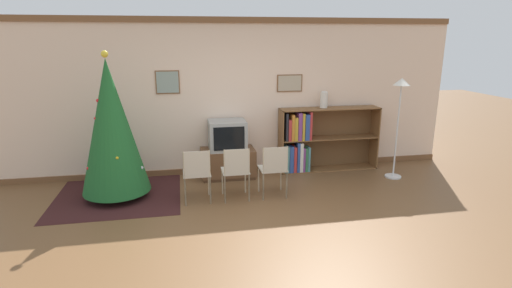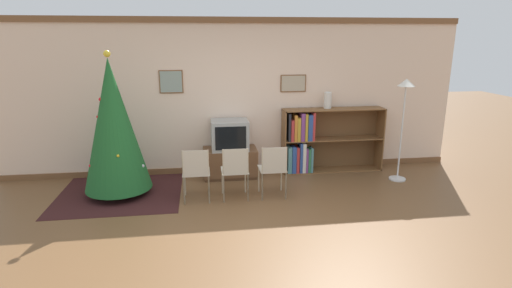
{
  "view_description": "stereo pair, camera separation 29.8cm",
  "coord_description": "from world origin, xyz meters",
  "px_view_note": "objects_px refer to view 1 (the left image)",
  "views": [
    {
      "loc": [
        -0.87,
        -4.44,
        2.38
      ],
      "look_at": [
        0.23,
        1.34,
        0.79
      ],
      "focal_mm": 28.0,
      "sensor_mm": 36.0,
      "label": 1
    },
    {
      "loc": [
        -0.58,
        -4.49,
        2.38
      ],
      "look_at": [
        0.23,
        1.34,
        0.79
      ],
      "focal_mm": 28.0,
      "sensor_mm": 36.0,
      "label": 2
    }
  ],
  "objects_px": {
    "bookshelf": "(310,140)",
    "vase": "(324,99)",
    "christmas_tree": "(112,127)",
    "folding_chair_left": "(197,172)",
    "television": "(227,135)",
    "folding_chair_center": "(236,170)",
    "folding_chair_right": "(274,168)",
    "standing_lamp": "(400,102)",
    "tv_console": "(228,163)"
  },
  "relations": [
    {
      "from": "christmas_tree",
      "to": "folding_chair_left",
      "type": "relative_size",
      "value": 2.67
    },
    {
      "from": "bookshelf",
      "to": "standing_lamp",
      "type": "bearing_deg",
      "value": -26.33
    },
    {
      "from": "folding_chair_right",
      "to": "bookshelf",
      "type": "relative_size",
      "value": 0.45
    },
    {
      "from": "folding_chair_left",
      "to": "bookshelf",
      "type": "bearing_deg",
      "value": 28.51
    },
    {
      "from": "folding_chair_right",
      "to": "standing_lamp",
      "type": "height_order",
      "value": "standing_lamp"
    },
    {
      "from": "bookshelf",
      "to": "vase",
      "type": "relative_size",
      "value": 6.24
    },
    {
      "from": "tv_console",
      "to": "bookshelf",
      "type": "bearing_deg",
      "value": 3.48
    },
    {
      "from": "television",
      "to": "bookshelf",
      "type": "distance_m",
      "value": 1.53
    },
    {
      "from": "folding_chair_center",
      "to": "folding_chair_left",
      "type": "bearing_deg",
      "value": 180.0
    },
    {
      "from": "tv_console",
      "to": "christmas_tree",
      "type": "bearing_deg",
      "value": -161.53
    },
    {
      "from": "tv_console",
      "to": "folding_chair_center",
      "type": "height_order",
      "value": "folding_chair_center"
    },
    {
      "from": "tv_console",
      "to": "folding_chair_left",
      "type": "bearing_deg",
      "value": -118.77
    },
    {
      "from": "folding_chair_left",
      "to": "bookshelf",
      "type": "height_order",
      "value": "bookshelf"
    },
    {
      "from": "vase",
      "to": "standing_lamp",
      "type": "relative_size",
      "value": 0.17
    },
    {
      "from": "tv_console",
      "to": "vase",
      "type": "relative_size",
      "value": 3.16
    },
    {
      "from": "folding_chair_center",
      "to": "folding_chair_right",
      "type": "relative_size",
      "value": 1.0
    },
    {
      "from": "bookshelf",
      "to": "vase",
      "type": "height_order",
      "value": "vase"
    },
    {
      "from": "tv_console",
      "to": "standing_lamp",
      "type": "relative_size",
      "value": 0.54
    },
    {
      "from": "bookshelf",
      "to": "tv_console",
      "type": "bearing_deg",
      "value": -176.52
    },
    {
      "from": "folding_chair_left",
      "to": "bookshelf",
      "type": "relative_size",
      "value": 0.45
    },
    {
      "from": "folding_chair_center",
      "to": "bookshelf",
      "type": "bearing_deg",
      "value": 36.81
    },
    {
      "from": "tv_console",
      "to": "folding_chair_left",
      "type": "height_order",
      "value": "folding_chair_left"
    },
    {
      "from": "folding_chair_right",
      "to": "christmas_tree",
      "type": "bearing_deg",
      "value": 169.04
    },
    {
      "from": "standing_lamp",
      "to": "folding_chair_left",
      "type": "bearing_deg",
      "value": -171.88
    },
    {
      "from": "christmas_tree",
      "to": "vase",
      "type": "bearing_deg",
      "value": 11.75
    },
    {
      "from": "tv_console",
      "to": "standing_lamp",
      "type": "distance_m",
      "value": 3.08
    },
    {
      "from": "folding_chair_right",
      "to": "vase",
      "type": "height_order",
      "value": "vase"
    },
    {
      "from": "television",
      "to": "folding_chair_right",
      "type": "bearing_deg",
      "value": -61.17
    },
    {
      "from": "tv_console",
      "to": "television",
      "type": "xyz_separation_m",
      "value": [
        -0.0,
        -0.0,
        0.5
      ]
    },
    {
      "from": "folding_chair_left",
      "to": "standing_lamp",
      "type": "distance_m",
      "value": 3.55
    },
    {
      "from": "tv_console",
      "to": "folding_chair_left",
      "type": "xyz_separation_m",
      "value": [
        -0.57,
        -1.05,
        0.22
      ]
    },
    {
      "from": "christmas_tree",
      "to": "standing_lamp",
      "type": "bearing_deg",
      "value": 0.4
    },
    {
      "from": "folding_chair_right",
      "to": "vase",
      "type": "distance_m",
      "value": 1.87
    },
    {
      "from": "bookshelf",
      "to": "standing_lamp",
      "type": "relative_size",
      "value": 1.06
    },
    {
      "from": "folding_chair_right",
      "to": "standing_lamp",
      "type": "xyz_separation_m",
      "value": [
        2.26,
        0.49,
        0.85
      ]
    },
    {
      "from": "folding_chair_right",
      "to": "bookshelf",
      "type": "xyz_separation_m",
      "value": [
        0.95,
        1.14,
        0.09
      ]
    },
    {
      "from": "television",
      "to": "standing_lamp",
      "type": "distance_m",
      "value": 2.95
    },
    {
      "from": "folding_chair_center",
      "to": "tv_console",
      "type": "bearing_deg",
      "value": 90.0
    },
    {
      "from": "christmas_tree",
      "to": "bookshelf",
      "type": "relative_size",
      "value": 1.2
    },
    {
      "from": "television",
      "to": "folding_chair_center",
      "type": "height_order",
      "value": "television"
    },
    {
      "from": "christmas_tree",
      "to": "folding_chair_center",
      "type": "bearing_deg",
      "value": -14.39
    },
    {
      "from": "television",
      "to": "standing_lamp",
      "type": "bearing_deg",
      "value": -11.09
    },
    {
      "from": "television",
      "to": "folding_chair_right",
      "type": "relative_size",
      "value": 0.76
    },
    {
      "from": "vase",
      "to": "bookshelf",
      "type": "bearing_deg",
      "value": -168.12
    },
    {
      "from": "bookshelf",
      "to": "vase",
      "type": "bearing_deg",
      "value": 11.88
    },
    {
      "from": "folding_chair_right",
      "to": "bookshelf",
      "type": "distance_m",
      "value": 1.48
    },
    {
      "from": "christmas_tree",
      "to": "folding_chair_right",
      "type": "relative_size",
      "value": 2.67
    },
    {
      "from": "christmas_tree",
      "to": "folding_chair_left",
      "type": "height_order",
      "value": "christmas_tree"
    },
    {
      "from": "folding_chair_left",
      "to": "television",
      "type": "bearing_deg",
      "value": 61.17
    },
    {
      "from": "christmas_tree",
      "to": "television",
      "type": "height_order",
      "value": "christmas_tree"
    }
  ]
}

